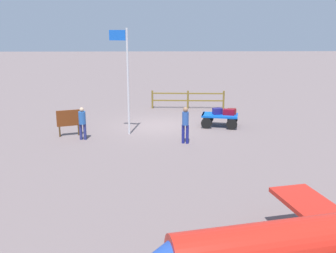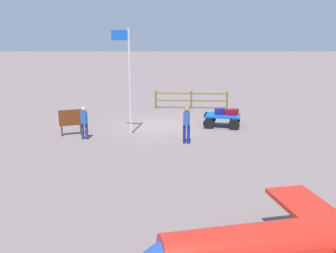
# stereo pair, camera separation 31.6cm
# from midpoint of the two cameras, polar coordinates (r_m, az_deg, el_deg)

# --- Properties ---
(ground_plane) EXTENTS (120.00, 120.00, 0.00)m
(ground_plane) POSITION_cam_midpoint_polar(r_m,az_deg,el_deg) (21.95, -1.79, 0.15)
(ground_plane) COLOR #706060
(luggage_cart) EXTENTS (2.14, 1.66, 0.67)m
(luggage_cart) POSITION_cam_midpoint_polar(r_m,az_deg,el_deg) (21.80, 6.99, 1.26)
(luggage_cart) COLOR blue
(luggage_cart) RESTS_ON ground
(suitcase_olive) EXTENTS (0.45, 0.30, 0.32)m
(suitcase_olive) POSITION_cam_midpoint_polar(r_m,az_deg,el_deg) (21.85, 8.75, 2.16)
(suitcase_olive) COLOR maroon
(suitcase_olive) RESTS_ON luggage_cart
(suitcase_tan) EXTENTS (0.68, 0.48, 0.31)m
(suitcase_tan) POSITION_cam_midpoint_polar(r_m,az_deg,el_deg) (21.66, 8.31, 2.06)
(suitcase_tan) COLOR maroon
(suitcase_tan) RESTS_ON luggage_cart
(suitcase_maroon) EXTENTS (0.55, 0.46, 0.33)m
(suitcase_maroon) POSITION_cam_midpoint_polar(r_m,az_deg,el_deg) (21.76, 6.70, 2.20)
(suitcase_maroon) COLOR navy
(suitcase_maroon) RESTS_ON luggage_cart
(worker_lead) EXTENTS (0.38, 0.38, 1.75)m
(worker_lead) POSITION_cam_midpoint_polar(r_m,az_deg,el_deg) (18.44, 2.02, 0.57)
(worker_lead) COLOR navy
(worker_lead) RESTS_ON ground
(worker_trailing) EXTENTS (0.36, 0.36, 1.60)m
(worker_trailing) POSITION_cam_midpoint_polar(r_m,az_deg,el_deg) (19.52, -12.67, 0.77)
(worker_trailing) COLOR navy
(worker_trailing) RESTS_ON ground
(flagpole) EXTENTS (0.91, 0.23, 5.27)m
(flagpole) POSITION_cam_midpoint_polar(r_m,az_deg,el_deg) (19.73, -6.51, 7.48)
(flagpole) COLOR silver
(flagpole) RESTS_ON ground
(signboard) EXTENTS (1.11, 0.42, 1.32)m
(signboard) POSITION_cam_midpoint_polar(r_m,az_deg,el_deg) (20.33, -14.54, 0.98)
(signboard) COLOR #4C3319
(signboard) RESTS_ON ground
(wooden_fence) EXTENTS (4.81, 0.38, 1.19)m
(wooden_fence) POSITION_cam_midpoint_polar(r_m,az_deg,el_deg) (26.22, 2.53, 4.08)
(wooden_fence) COLOR brown
(wooden_fence) RESTS_ON ground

